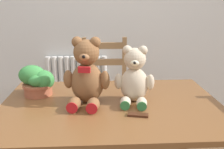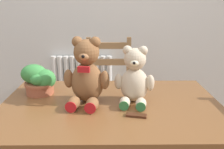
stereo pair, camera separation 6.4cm
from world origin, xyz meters
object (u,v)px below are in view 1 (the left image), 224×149
(chocolate_bar, at_px, (138,115))
(teddy_bear_left, at_px, (87,75))
(wooden_chair_behind, at_px, (105,93))
(potted_plant, at_px, (38,81))
(teddy_bear_right, at_px, (134,78))

(chocolate_bar, bearing_deg, teddy_bear_left, 143.96)
(chocolate_bar, bearing_deg, wooden_chair_behind, 98.31)
(potted_plant, distance_m, chocolate_bar, 0.70)
(wooden_chair_behind, xyz_separation_m, potted_plant, (-0.46, -0.66, 0.35))
(wooden_chair_behind, relative_size, teddy_bear_left, 2.47)
(teddy_bear_left, bearing_deg, potted_plant, -16.94)
(teddy_bear_right, bearing_deg, teddy_bear_left, 9.36)
(teddy_bear_left, relative_size, chocolate_bar, 3.60)
(teddy_bear_left, xyz_separation_m, teddy_bear_right, (0.28, 0.00, -0.02))
(wooden_chair_behind, height_order, chocolate_bar, wooden_chair_behind)
(teddy_bear_left, height_order, chocolate_bar, teddy_bear_left)
(teddy_bear_left, xyz_separation_m, chocolate_bar, (0.28, -0.20, -0.16))
(teddy_bear_left, height_order, teddy_bear_right, teddy_bear_left)
(teddy_bear_right, bearing_deg, wooden_chair_behind, -70.25)
(wooden_chair_behind, xyz_separation_m, teddy_bear_right, (0.15, -0.81, 0.40))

